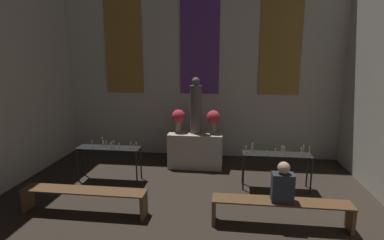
{
  "coord_description": "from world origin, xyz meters",
  "views": [
    {
      "loc": [
        0.85,
        2.28,
        2.86
      ],
      "look_at": [
        0.0,
        9.09,
        1.43
      ],
      "focal_mm": 28.0,
      "sensor_mm": 36.0,
      "label": 1
    }
  ],
  "objects_px": {
    "statue": "(196,107)",
    "pew_back_right": "(281,207)",
    "flower_vase_right": "(213,118)",
    "person_seated": "(283,184)",
    "pew_back_left": "(84,196)",
    "flower_vase_left": "(178,118)",
    "candle_rack_left": "(109,152)",
    "candle_rack_right": "(277,158)",
    "altar": "(196,149)"
  },
  "relations": [
    {
      "from": "statue",
      "to": "pew_back_right",
      "type": "distance_m",
      "value": 3.51
    },
    {
      "from": "flower_vase_right",
      "to": "person_seated",
      "type": "relative_size",
      "value": 0.87
    },
    {
      "from": "pew_back_left",
      "to": "flower_vase_left",
      "type": "bearing_deg",
      "value": 64.55
    },
    {
      "from": "statue",
      "to": "flower_vase_right",
      "type": "height_order",
      "value": "statue"
    },
    {
      "from": "statue",
      "to": "flower_vase_right",
      "type": "xyz_separation_m",
      "value": [
        0.46,
        0.0,
        -0.28
      ]
    },
    {
      "from": "flower_vase_left",
      "to": "flower_vase_right",
      "type": "relative_size",
      "value": 1.0
    },
    {
      "from": "candle_rack_left",
      "to": "pew_back_left",
      "type": "relative_size",
      "value": 0.63
    },
    {
      "from": "statue",
      "to": "pew_back_left",
      "type": "bearing_deg",
      "value": -122.7
    },
    {
      "from": "pew_back_left",
      "to": "pew_back_right",
      "type": "height_order",
      "value": "same"
    },
    {
      "from": "statue",
      "to": "candle_rack_left",
      "type": "distance_m",
      "value": 2.43
    },
    {
      "from": "candle_rack_right",
      "to": "flower_vase_left",
      "type": "bearing_deg",
      "value": 153.18
    },
    {
      "from": "statue",
      "to": "flower_vase_right",
      "type": "distance_m",
      "value": 0.54
    },
    {
      "from": "candle_rack_right",
      "to": "pew_back_left",
      "type": "distance_m",
      "value": 4.02
    },
    {
      "from": "statue",
      "to": "candle_rack_left",
      "type": "xyz_separation_m",
      "value": [
        -1.91,
        -1.2,
        -0.89
      ]
    },
    {
      "from": "candle_rack_right",
      "to": "person_seated",
      "type": "height_order",
      "value": "person_seated"
    },
    {
      "from": "candle_rack_left",
      "to": "person_seated",
      "type": "bearing_deg",
      "value": -22.94
    },
    {
      "from": "pew_back_right",
      "to": "person_seated",
      "type": "bearing_deg",
      "value": 0.0
    },
    {
      "from": "pew_back_left",
      "to": "altar",
      "type": "bearing_deg",
      "value": 57.3
    },
    {
      "from": "altar",
      "to": "pew_back_right",
      "type": "bearing_deg",
      "value": -57.3
    },
    {
      "from": "altar",
      "to": "candle_rack_left",
      "type": "distance_m",
      "value": 2.27
    },
    {
      "from": "flower_vase_left",
      "to": "pew_back_left",
      "type": "height_order",
      "value": "flower_vase_left"
    },
    {
      "from": "statue",
      "to": "person_seated",
      "type": "distance_m",
      "value": 3.39
    },
    {
      "from": "pew_back_left",
      "to": "pew_back_right",
      "type": "bearing_deg",
      "value": 0.0
    },
    {
      "from": "person_seated",
      "to": "pew_back_left",
      "type": "bearing_deg",
      "value": 180.0
    },
    {
      "from": "flower_vase_left",
      "to": "person_seated",
      "type": "height_order",
      "value": "flower_vase_left"
    },
    {
      "from": "candle_rack_right",
      "to": "person_seated",
      "type": "xyz_separation_m",
      "value": [
        -0.13,
        -1.56,
        0.08
      ]
    },
    {
      "from": "flower_vase_right",
      "to": "pew_back_left",
      "type": "xyz_separation_m",
      "value": [
        -2.23,
        -2.76,
        -0.96
      ]
    },
    {
      "from": "flower_vase_right",
      "to": "candle_rack_right",
      "type": "bearing_deg",
      "value": -39.5
    },
    {
      "from": "candle_rack_left",
      "to": "person_seated",
      "type": "distance_m",
      "value": 4.01
    },
    {
      "from": "statue",
      "to": "flower_vase_left",
      "type": "distance_m",
      "value": 0.54
    },
    {
      "from": "statue",
      "to": "flower_vase_right",
      "type": "relative_size",
      "value": 2.39
    },
    {
      "from": "statue",
      "to": "candle_rack_left",
      "type": "relative_size",
      "value": 0.98
    },
    {
      "from": "flower_vase_right",
      "to": "candle_rack_left",
      "type": "relative_size",
      "value": 0.41
    },
    {
      "from": "flower_vase_left",
      "to": "candle_rack_right",
      "type": "relative_size",
      "value": 0.41
    },
    {
      "from": "flower_vase_right",
      "to": "candle_rack_left",
      "type": "height_order",
      "value": "flower_vase_right"
    },
    {
      "from": "pew_back_left",
      "to": "candle_rack_left",
      "type": "bearing_deg",
      "value": 94.88
    },
    {
      "from": "statue",
      "to": "pew_back_right",
      "type": "bearing_deg",
      "value": -57.3
    },
    {
      "from": "flower_vase_left",
      "to": "candle_rack_left",
      "type": "bearing_deg",
      "value": -140.31
    },
    {
      "from": "candle_rack_right",
      "to": "pew_back_right",
      "type": "xyz_separation_m",
      "value": [
        -0.14,
        -1.56,
        -0.35
      ]
    },
    {
      "from": "flower_vase_left",
      "to": "candle_rack_left",
      "type": "xyz_separation_m",
      "value": [
        -1.45,
        -1.2,
        -0.61
      ]
    },
    {
      "from": "flower_vase_left",
      "to": "flower_vase_right",
      "type": "distance_m",
      "value": 0.92
    },
    {
      "from": "flower_vase_left",
      "to": "pew_back_right",
      "type": "distance_m",
      "value": 3.68
    },
    {
      "from": "statue",
      "to": "candle_rack_right",
      "type": "distance_m",
      "value": 2.43
    },
    {
      "from": "statue",
      "to": "flower_vase_left",
      "type": "bearing_deg",
      "value": 180.0
    },
    {
      "from": "candle_rack_left",
      "to": "pew_back_right",
      "type": "bearing_deg",
      "value": -22.98
    },
    {
      "from": "candle_rack_right",
      "to": "statue",
      "type": "bearing_deg",
      "value": 147.92
    },
    {
      "from": "altar",
      "to": "statue",
      "type": "xyz_separation_m",
      "value": [
        0.0,
        0.0,
        1.14
      ]
    },
    {
      "from": "statue",
      "to": "person_seated",
      "type": "bearing_deg",
      "value": -57.19
    },
    {
      "from": "altar",
      "to": "statue",
      "type": "distance_m",
      "value": 1.14
    },
    {
      "from": "altar",
      "to": "person_seated",
      "type": "xyz_separation_m",
      "value": [
        1.78,
        -2.76,
        0.32
      ]
    }
  ]
}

